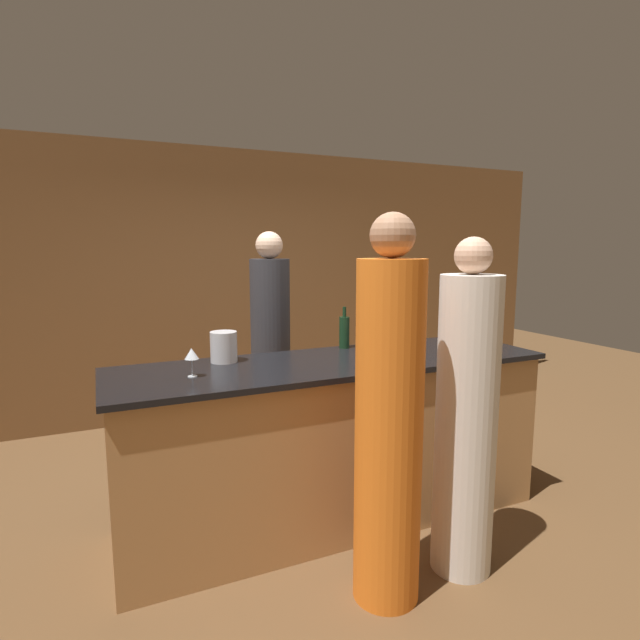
% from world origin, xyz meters
% --- Properties ---
extents(ground_plane, '(14.00, 14.00, 0.00)m').
position_xyz_m(ground_plane, '(0.00, 0.00, 0.00)').
color(ground_plane, brown).
extents(back_wall, '(8.00, 0.06, 2.80)m').
position_xyz_m(back_wall, '(0.00, 2.46, 1.40)').
color(back_wall, brown).
rests_on(back_wall, ground_plane).
extents(bar_counter, '(2.79, 0.81, 1.07)m').
position_xyz_m(bar_counter, '(0.00, 0.00, 0.54)').
color(bar_counter, '#B27F4C').
rests_on(bar_counter, ground_plane).
extents(bartender, '(0.31, 0.31, 1.91)m').
position_xyz_m(bartender, '(-0.15, 0.85, 0.90)').
color(bartender, '#2D2D33').
rests_on(bartender, ground_plane).
extents(guest_0, '(0.33, 0.33, 1.84)m').
position_xyz_m(guest_0, '(0.42, -0.76, 0.86)').
color(guest_0, silver).
rests_on(guest_0, ground_plane).
extents(guest_1, '(0.34, 0.34, 1.95)m').
position_xyz_m(guest_1, '(-0.08, -0.78, 0.91)').
color(guest_1, orange).
rests_on(guest_1, ground_plane).
extents(wine_bottle_0, '(0.07, 0.07, 0.30)m').
position_xyz_m(wine_bottle_0, '(0.23, 0.33, 1.19)').
color(wine_bottle_0, black).
rests_on(wine_bottle_0, bar_counter).
extents(ice_bucket, '(0.17, 0.17, 0.19)m').
position_xyz_m(ice_bucket, '(-0.66, 0.24, 1.17)').
color(ice_bucket, silver).
rests_on(ice_bucket, bar_counter).
extents(wine_glass_0, '(0.08, 0.08, 0.16)m').
position_xyz_m(wine_glass_0, '(-0.90, -0.05, 1.20)').
color(wine_glass_0, silver).
rests_on(wine_glass_0, bar_counter).
extents(wine_glass_1, '(0.08, 0.08, 0.18)m').
position_xyz_m(wine_glass_1, '(0.31, -0.02, 1.21)').
color(wine_glass_1, silver).
rests_on(wine_glass_1, bar_counter).
extents(wine_glass_2, '(0.06, 0.06, 0.15)m').
position_xyz_m(wine_glass_2, '(0.58, -0.00, 1.18)').
color(wine_glass_2, silver).
rests_on(wine_glass_2, bar_counter).
extents(wine_glass_3, '(0.07, 0.07, 0.15)m').
position_xyz_m(wine_glass_3, '(0.92, -0.10, 1.19)').
color(wine_glass_3, silver).
rests_on(wine_glass_3, bar_counter).
extents(wine_glass_4, '(0.08, 0.08, 0.17)m').
position_xyz_m(wine_glass_4, '(0.99, -0.28, 1.20)').
color(wine_glass_4, silver).
rests_on(wine_glass_4, bar_counter).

